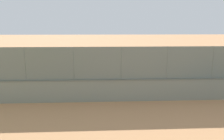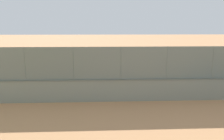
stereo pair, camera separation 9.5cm
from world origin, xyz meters
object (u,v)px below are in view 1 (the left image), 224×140
(spare_ball_by_wall, at_px, (117,92))
(player_at_service_line, at_px, (111,64))
(player_baseline_waiting, at_px, (81,65))
(sports_ball, at_px, (64,79))
(courtside_bench, at_px, (69,88))

(spare_ball_by_wall, bearing_deg, player_at_service_line, -89.95)
(player_at_service_line, bearing_deg, player_baseline_waiting, 25.56)
(player_baseline_waiting, distance_m, sports_ball, 2.99)
(player_baseline_waiting, xyz_separation_m, spare_ball_by_wall, (-3.22, 6.58, -0.94))
(sports_ball, xyz_separation_m, courtside_bench, (-1.09, 4.34, 0.34))
(player_baseline_waiting, bearing_deg, spare_ball_by_wall, 116.06)
(player_at_service_line, height_order, spare_ball_by_wall, player_at_service_line)
(spare_ball_by_wall, bearing_deg, courtside_bench, 3.15)
(player_at_service_line, distance_m, spare_ball_by_wall, 8.16)
(sports_ball, bearing_deg, player_baseline_waiting, -121.13)
(player_baseline_waiting, height_order, player_at_service_line, player_baseline_waiting)
(player_at_service_line, xyz_separation_m, sports_ball, (4.68, 3.97, -0.76))
(player_at_service_line, relative_size, courtside_bench, 0.94)
(player_baseline_waiting, xyz_separation_m, sports_ball, (1.47, 2.44, -0.90))
(player_baseline_waiting, relative_size, sports_ball, 7.26)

